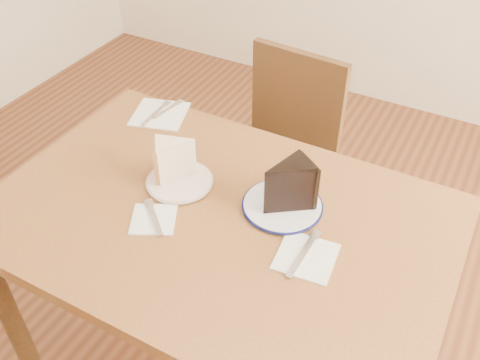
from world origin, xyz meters
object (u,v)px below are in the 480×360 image
object	(u,v)px
chair_far	(276,161)
carrot_cake	(177,160)
table	(219,241)
chocolate_cake	(285,188)
plate_navy	(282,205)
plate_cream	(180,182)

from	to	relation	value
chair_far	carrot_cake	size ratio (longest dim) A/B	8.08
table	carrot_cake	distance (m)	0.25
chocolate_cake	plate_navy	bearing A→B (deg)	-8.99
plate_cream	plate_navy	world-z (taller)	same
carrot_cake	table	bearing A→B (deg)	30.28
plate_navy	carrot_cake	world-z (taller)	carrot_cake
chair_far	chocolate_cake	bearing A→B (deg)	121.31
table	chair_far	bearing A→B (deg)	99.47
plate_navy	carrot_cake	bearing A→B (deg)	-174.13
chair_far	chocolate_cake	size ratio (longest dim) A/B	6.92
plate_navy	carrot_cake	size ratio (longest dim) A/B	1.90
table	carrot_cake	size ratio (longest dim) A/B	11.07
carrot_cake	chocolate_cake	distance (m)	0.32
plate_navy	chocolate_cake	xyz separation A→B (m)	(0.01, -0.01, 0.07)
chair_far	plate_navy	bearing A→B (deg)	120.92
table	chair_far	xyz separation A→B (m)	(-0.10, 0.58, -0.16)
chair_far	plate_cream	xyz separation A→B (m)	(-0.06, -0.52, 0.27)
chair_far	carrot_cake	bearing A→B (deg)	86.50
table	carrot_cake	world-z (taller)	carrot_cake
plate_cream	carrot_cake	distance (m)	0.06
carrot_cake	plate_cream	bearing A→B (deg)	4.70
table	carrot_cake	bearing A→B (deg)	156.31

